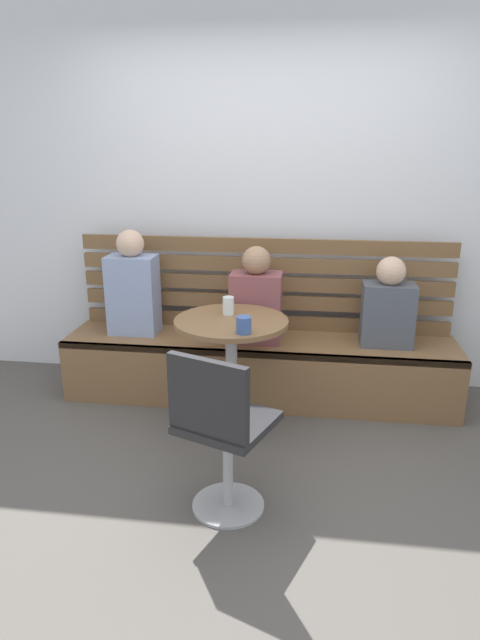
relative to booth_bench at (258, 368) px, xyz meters
The scene contains 11 objects.
ground 1.22m from the booth_bench, 90.00° to the right, with size 8.00×8.00×0.00m, color #514C47.
back_wall 1.31m from the booth_bench, 90.00° to the left, with size 5.20×0.10×2.90m, color silver.
booth_bench is the anchor object (origin of this frame).
booth_backrest 0.61m from the booth_bench, 90.00° to the left, with size 2.65×0.04×0.66m.
cafe_table 0.60m from the booth_bench, 102.94° to the right, with size 0.68×0.68×0.74m.
white_chair 1.34m from the booth_bench, 91.84° to the right, with size 0.52×0.52×0.85m.
person_adult 1.05m from the booth_bench, behind, with size 0.34×0.22×0.74m.
person_child_left 0.98m from the booth_bench, ahead, with size 0.34×0.22×0.60m.
person_child_middle 0.51m from the booth_bench, 122.51° to the right, with size 0.34×0.22×0.66m.
cup_water_clear 0.72m from the booth_bench, 109.97° to the right, with size 0.07×0.07×0.11m, color white.
cup_mug_blue 0.93m from the booth_bench, 90.76° to the right, with size 0.08×0.08×0.10m, color #3D5B9E.
Camera 1 is at (0.35, -2.32, 1.72)m, focal length 30.41 mm.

